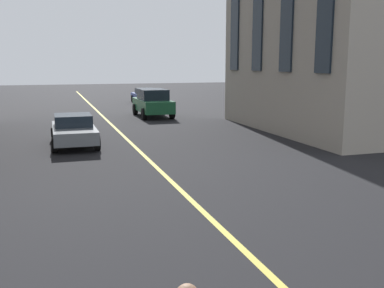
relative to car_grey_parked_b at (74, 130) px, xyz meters
name	(u,v)px	position (x,y,z in m)	size (l,w,h in m)	color
lane_centre_line	(133,145)	(-0.68, -2.51, -0.70)	(80.00, 0.16, 0.01)	#D8C64C
car_grey_parked_b	(74,130)	(0.00, 0.00, 0.00)	(4.40, 1.95, 1.37)	slate
car_green_mid	(153,103)	(9.57, -5.78, 0.27)	(4.70, 2.14, 1.88)	#1E6038
car_blue_oncoming	(145,95)	(20.00, -7.41, 0.00)	(4.40, 1.95, 1.37)	navy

